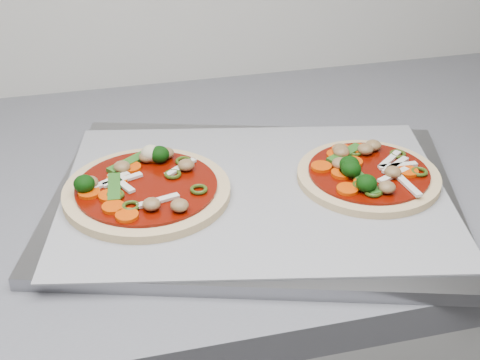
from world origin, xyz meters
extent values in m
cube|color=gray|center=(0.66, 1.22, 0.91)|extent=(0.54, 0.46, 0.02)
cube|color=gray|center=(0.66, 1.22, 0.92)|extent=(0.50, 0.41, 0.00)
cylinder|color=#D5B47B|center=(0.53, 1.23, 0.92)|extent=(0.25, 0.25, 0.01)
cylinder|color=#671003|center=(0.53, 1.23, 0.93)|extent=(0.21, 0.21, 0.00)
ellipsoid|color=olive|center=(0.47, 1.24, 0.94)|extent=(0.03, 0.03, 0.01)
cube|color=white|center=(0.51, 1.24, 0.93)|extent=(0.03, 0.05, 0.00)
cube|color=white|center=(0.50, 1.25, 0.93)|extent=(0.05, 0.03, 0.00)
ellipsoid|color=olive|center=(0.59, 1.26, 0.94)|extent=(0.02, 0.02, 0.01)
cube|color=white|center=(0.54, 1.19, 0.93)|extent=(0.05, 0.02, 0.00)
cylinder|color=#E25501|center=(0.49, 1.22, 0.93)|extent=(0.03, 0.03, 0.00)
cylinder|color=#E25501|center=(0.51, 1.17, 0.93)|extent=(0.03, 0.03, 0.00)
torus|color=#2F4510|center=(0.50, 1.22, 0.93)|extent=(0.03, 0.03, 0.00)
torus|color=#2F4510|center=(0.51, 1.19, 0.93)|extent=(0.03, 0.03, 0.00)
torus|color=#2F4510|center=(0.58, 1.27, 0.93)|extent=(0.03, 0.03, 0.00)
ellipsoid|color=olive|center=(0.54, 1.29, 0.94)|extent=(0.02, 0.02, 0.01)
cylinder|color=#E25501|center=(0.49, 1.19, 0.93)|extent=(0.03, 0.03, 0.00)
ellipsoid|color=#C4B996|center=(0.55, 1.29, 0.94)|extent=(0.03, 0.03, 0.02)
cube|color=#346D21|center=(0.52, 1.29, 0.93)|extent=(0.06, 0.05, 0.00)
ellipsoid|color=olive|center=(0.53, 1.18, 0.94)|extent=(0.02, 0.02, 0.01)
torus|color=#2F4510|center=(0.59, 1.21, 0.93)|extent=(0.03, 0.03, 0.00)
ellipsoid|color=olive|center=(0.56, 1.17, 0.94)|extent=(0.03, 0.03, 0.01)
cylinder|color=#E25501|center=(0.50, 1.25, 0.93)|extent=(0.04, 0.04, 0.00)
cylinder|color=#E25501|center=(0.55, 1.30, 0.93)|extent=(0.03, 0.03, 0.00)
cylinder|color=#E25501|center=(0.47, 1.23, 0.93)|extent=(0.03, 0.03, 0.00)
torus|color=#2F4510|center=(0.57, 1.25, 0.93)|extent=(0.02, 0.02, 0.00)
cube|color=white|center=(0.58, 1.26, 0.93)|extent=(0.04, 0.04, 0.00)
ellipsoid|color=olive|center=(0.51, 1.27, 0.94)|extent=(0.02, 0.02, 0.01)
cube|color=white|center=(0.51, 1.25, 0.93)|extent=(0.05, 0.02, 0.00)
ellipsoid|color=#0D3609|center=(0.56, 1.28, 0.94)|extent=(0.03, 0.03, 0.02)
ellipsoid|color=olive|center=(0.57, 1.29, 0.94)|extent=(0.03, 0.03, 0.01)
cylinder|color=#E25501|center=(0.52, 1.27, 0.93)|extent=(0.03, 0.03, 0.00)
ellipsoid|color=#0D3609|center=(0.47, 1.24, 0.94)|extent=(0.03, 0.03, 0.02)
cube|color=#346D21|center=(0.50, 1.23, 0.93)|extent=(0.02, 0.06, 0.00)
cylinder|color=#D5B47B|center=(0.80, 1.21, 0.92)|extent=(0.19, 0.19, 0.01)
cylinder|color=#671003|center=(0.80, 1.21, 0.93)|extent=(0.16, 0.16, 0.00)
torus|color=#2F4510|center=(0.85, 1.23, 0.93)|extent=(0.02, 0.02, 0.00)
cylinder|color=#E25501|center=(0.84, 1.19, 0.93)|extent=(0.03, 0.03, 0.00)
ellipsoid|color=#0D3609|center=(0.77, 1.16, 0.94)|extent=(0.02, 0.02, 0.02)
cube|color=white|center=(0.83, 1.21, 0.93)|extent=(0.04, 0.03, 0.00)
ellipsoid|color=olive|center=(0.76, 1.22, 0.94)|extent=(0.02, 0.02, 0.01)
ellipsoid|color=olive|center=(0.78, 1.25, 0.94)|extent=(0.02, 0.02, 0.01)
ellipsoid|color=olive|center=(0.80, 1.16, 0.94)|extent=(0.02, 0.02, 0.01)
cylinder|color=#E25501|center=(0.76, 1.20, 0.93)|extent=(0.03, 0.03, 0.00)
torus|color=#2F4510|center=(0.77, 1.17, 0.93)|extent=(0.02, 0.02, 0.00)
cylinder|color=#E25501|center=(0.74, 1.22, 0.93)|extent=(0.03, 0.03, 0.00)
torus|color=#2F4510|center=(0.80, 1.25, 0.93)|extent=(0.02, 0.02, 0.00)
cube|color=white|center=(0.83, 1.22, 0.93)|extent=(0.04, 0.04, 0.00)
ellipsoid|color=olive|center=(0.82, 1.19, 0.94)|extent=(0.02, 0.02, 0.01)
cube|color=white|center=(0.82, 1.19, 0.93)|extent=(0.05, 0.03, 0.00)
ellipsoid|color=#0D3609|center=(0.77, 1.20, 0.94)|extent=(0.03, 0.03, 0.02)
cylinder|color=#E25501|center=(0.77, 1.25, 0.93)|extent=(0.03, 0.03, 0.00)
cylinder|color=#E25501|center=(0.78, 1.26, 0.93)|extent=(0.03, 0.03, 0.00)
cube|color=white|center=(0.82, 1.16, 0.93)|extent=(0.01, 0.05, 0.00)
cube|color=#346D21|center=(0.78, 1.18, 0.93)|extent=(0.02, 0.06, 0.00)
cylinder|color=#E25501|center=(0.77, 1.21, 0.93)|extent=(0.03, 0.03, 0.00)
cube|color=#346D21|center=(0.78, 1.25, 0.93)|extent=(0.06, 0.04, 0.00)
ellipsoid|color=olive|center=(0.78, 1.25, 0.94)|extent=(0.02, 0.02, 0.01)
cylinder|color=#E25501|center=(0.81, 1.26, 0.93)|extent=(0.04, 0.04, 0.00)
torus|color=#2F4510|center=(0.85, 1.18, 0.93)|extent=(0.02, 0.02, 0.00)
cylinder|color=#E25501|center=(0.75, 1.17, 0.93)|extent=(0.03, 0.03, 0.00)
cylinder|color=#E25501|center=(0.78, 1.18, 0.93)|extent=(0.03, 0.03, 0.00)
cylinder|color=#E25501|center=(0.78, 1.23, 0.93)|extent=(0.03, 0.03, 0.00)
ellipsoid|color=olive|center=(0.81, 1.25, 0.94)|extent=(0.02, 0.02, 0.01)
ellipsoid|color=olive|center=(0.82, 1.25, 0.94)|extent=(0.03, 0.03, 0.01)
cube|color=white|center=(0.83, 1.20, 0.93)|extent=(0.05, 0.01, 0.00)
ellipsoid|color=#0D3609|center=(0.77, 1.21, 0.94)|extent=(0.03, 0.03, 0.02)
torus|color=#2F4510|center=(0.78, 1.16, 0.93)|extent=(0.03, 0.03, 0.00)
camera|label=1|loc=(0.48, 0.58, 1.33)|focal=50.00mm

